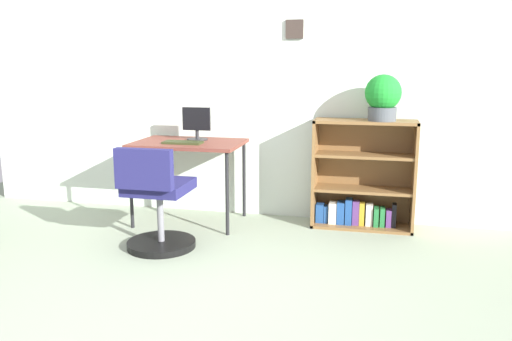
{
  "coord_description": "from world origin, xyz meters",
  "views": [
    {
      "loc": [
        1.17,
        -2.45,
        1.38
      ],
      "look_at": [
        0.3,
        1.27,
        0.59
      ],
      "focal_mm": 36.46,
      "sensor_mm": 36.0,
      "label": 1
    }
  ],
  "objects": [
    {
      "name": "wall_back",
      "position": [
        0.0,
        2.15,
        1.21
      ],
      "size": [
        5.2,
        0.12,
        2.43
      ],
      "color": "silver",
      "rests_on": "ground_plane"
    },
    {
      "name": "monitor",
      "position": [
        -0.36,
        1.84,
        0.86
      ],
      "size": [
        0.25,
        0.18,
        0.29
      ],
      "color": "#262628",
      "rests_on": "desk"
    },
    {
      "name": "bookshelf_low",
      "position": [
        1.07,
        1.96,
        0.4
      ],
      "size": [
        0.85,
        0.3,
        0.92
      ],
      "color": "brown",
      "rests_on": "ground_plane"
    },
    {
      "name": "office_chair",
      "position": [
        -0.39,
        1.01,
        0.35
      ],
      "size": [
        0.52,
        0.55,
        0.8
      ],
      "color": "black",
      "rests_on": "ground_plane"
    },
    {
      "name": "desk",
      "position": [
        -0.4,
        1.73,
        0.66
      ],
      "size": [
        0.92,
        0.63,
        0.72
      ],
      "color": "brown",
      "rests_on": "ground_plane"
    },
    {
      "name": "ground_plane",
      "position": [
        0.0,
        0.0,
        0.0
      ],
      "size": [
        6.24,
        6.24,
        0.0
      ],
      "primitive_type": "plane",
      "color": "#96A68C"
    },
    {
      "name": "potted_plant_on_shelf",
      "position": [
        1.21,
        1.9,
        1.11
      ],
      "size": [
        0.29,
        0.29,
        0.37
      ],
      "color": "#474C51",
      "rests_on": "bookshelf_low"
    },
    {
      "name": "keyboard",
      "position": [
        -0.41,
        1.62,
        0.73
      ],
      "size": [
        0.33,
        0.15,
        0.02
      ],
      "primitive_type": "cube",
      "color": "#2E3619",
      "rests_on": "desk"
    }
  ]
}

